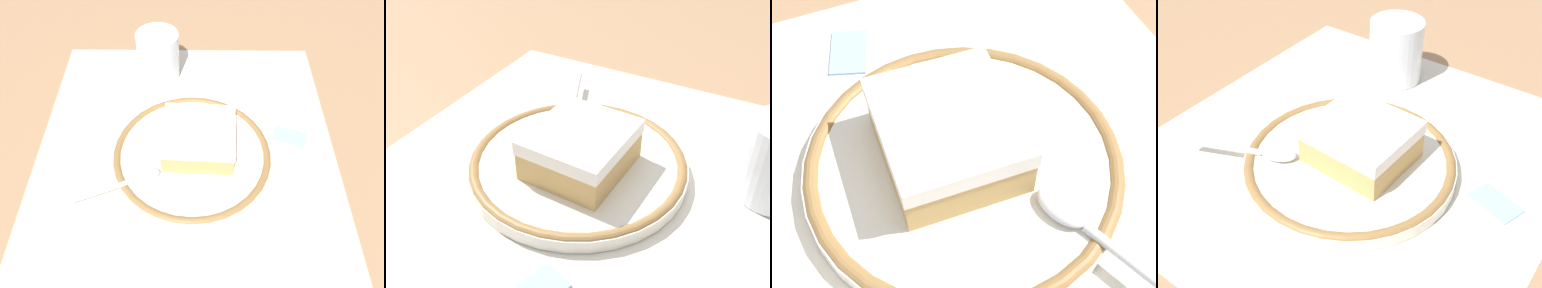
% 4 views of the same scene
% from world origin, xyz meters
% --- Properties ---
extents(ground_plane, '(2.40, 2.40, 0.00)m').
position_xyz_m(ground_plane, '(0.00, 0.00, 0.00)').
color(ground_plane, '#9E7551').
extents(placemat, '(0.46, 0.44, 0.00)m').
position_xyz_m(placemat, '(0.00, 0.00, 0.00)').
color(placemat, beige).
rests_on(placemat, ground_plane).
extents(plate, '(0.23, 0.23, 0.02)m').
position_xyz_m(plate, '(-0.02, -0.01, 0.01)').
color(plate, silver).
rests_on(plate, placemat).
extents(cake_slice, '(0.09, 0.10, 0.04)m').
position_xyz_m(cake_slice, '(-0.02, -0.02, 0.04)').
color(cake_slice, tan).
rests_on(cake_slice, plate).
extents(spoon, '(0.06, 0.12, 0.01)m').
position_xyz_m(spoon, '(-0.07, 0.07, 0.02)').
color(spoon, silver).
rests_on(spoon, plate).
extents(cup, '(0.07, 0.07, 0.08)m').
position_xyz_m(cup, '(0.16, 0.05, 0.04)').
color(cup, silver).
rests_on(cup, placemat).
extents(sugar_packet, '(0.04, 0.06, 0.01)m').
position_xyz_m(sugar_packet, '(0.02, -0.16, 0.00)').
color(sugar_packet, '#8CB2E0').
rests_on(sugar_packet, placemat).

